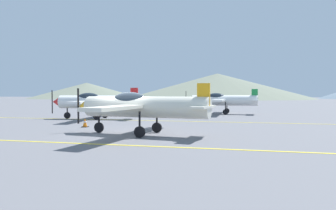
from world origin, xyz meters
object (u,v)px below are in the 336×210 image
at_px(airplane_near, 140,106).
at_px(traffic_cone_front, 85,123).
at_px(airplane_far, 222,100).
at_px(airplane_mid, 95,101).

distance_m(airplane_near, traffic_cone_front, 5.48).
height_order(airplane_far, traffic_cone_front, airplane_far).
bearing_deg(airplane_mid, traffic_cone_front, -69.13).
xyz_separation_m(airplane_mid, traffic_cone_front, (2.39, -6.26, -1.20)).
bearing_deg(traffic_cone_front, airplane_mid, 110.87).
distance_m(airplane_mid, airplane_far, 13.62).
distance_m(airplane_near, airplane_mid, 11.37).
xyz_separation_m(airplane_mid, airplane_far, (10.05, 9.19, 0.00)).
relative_size(airplane_near, airplane_mid, 1.00).
bearing_deg(airplane_mid, airplane_far, 42.44).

